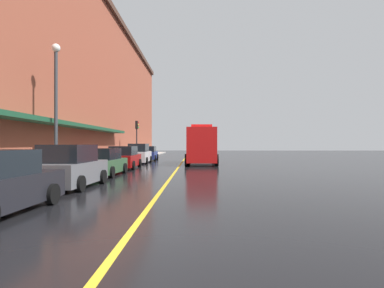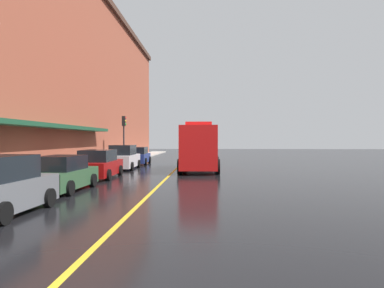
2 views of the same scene
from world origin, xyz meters
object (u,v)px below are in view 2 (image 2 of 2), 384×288
object	(u,v)px
parked_car_4	(124,158)
parked_car_2	(63,174)
parked_car_5	(138,156)
parking_meter_2	(103,156)
fire_truck	(200,148)
traffic_light_near	(124,130)
parked_car_3	(99,165)
parking_meter_1	(31,168)

from	to	relation	value
parked_car_4	parked_car_2	bearing A→B (deg)	179.43
parked_car_5	parking_meter_2	xyz separation A→B (m)	(-1.31, -6.57, 0.30)
parked_car_5	fire_truck	size ratio (longest dim) A/B	0.60
parking_meter_2	traffic_light_near	xyz separation A→B (m)	(0.06, 6.46, 2.10)
parked_car_3	parking_meter_2	world-z (taller)	parked_car_3
parking_meter_2	fire_truck	bearing A→B (deg)	0.12
parked_car_4	fire_truck	bearing A→B (deg)	-100.94
parked_car_3	parking_meter_1	world-z (taller)	parked_car_3
parked_car_4	fire_truck	world-z (taller)	fire_truck
fire_truck	parking_meter_2	distance (m)	7.25
fire_truck	parking_meter_2	bearing A→B (deg)	-89.40
parked_car_3	parked_car_4	xyz separation A→B (m)	(-0.00, 6.20, 0.08)
parked_car_2	parking_meter_1	distance (m)	1.39
traffic_light_near	parked_car_5	bearing A→B (deg)	4.74
traffic_light_near	parking_meter_2	bearing A→B (deg)	-90.55
parked_car_3	traffic_light_near	bearing A→B (deg)	5.03
parked_car_2	fire_truck	size ratio (longest dim) A/B	0.56
parked_car_3	parked_car_4	world-z (taller)	parked_car_4
parked_car_5	parking_meter_2	size ratio (longest dim) A/B	3.59
traffic_light_near	parked_car_4	bearing A→B (deg)	-77.01
parked_car_5	parking_meter_1	world-z (taller)	parked_car_5
parked_car_5	parking_meter_1	xyz separation A→B (m)	(-1.31, -17.30, 0.30)
parking_meter_1	traffic_light_near	distance (m)	17.32
parked_car_3	parked_car_5	size ratio (longest dim) A/B	0.99
parked_car_2	traffic_light_near	world-z (taller)	traffic_light_near
parked_car_5	parking_meter_1	distance (m)	17.35
parked_car_5	fire_truck	bearing A→B (deg)	-140.06
parked_car_5	parking_meter_2	world-z (taller)	parked_car_5
parked_car_3	fire_truck	world-z (taller)	fire_truck
parked_car_2	parking_meter_1	size ratio (longest dim) A/B	3.33
parking_meter_2	parked_car_5	bearing A→B (deg)	78.70
parked_car_2	parked_car_5	distance (m)	17.06
parked_car_4	traffic_light_near	size ratio (longest dim) A/B	1.05
parked_car_4	parking_meter_2	world-z (taller)	parked_car_4
parked_car_4	parked_car_5	size ratio (longest dim) A/B	0.95
parked_car_3	fire_truck	size ratio (longest dim) A/B	0.60
parked_car_2	fire_truck	xyz separation A→B (m)	(5.90, 10.51, 0.90)
parked_car_2	parking_meter_2	distance (m)	10.59
parked_car_2	parked_car_4	xyz separation A→B (m)	(-0.03, 11.58, 0.12)
parked_car_2	parked_car_3	xyz separation A→B (m)	(-0.03, 5.38, 0.04)
parked_car_4	traffic_light_near	distance (m)	5.98
parked_car_5	parked_car_4	bearing A→B (deg)	177.75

